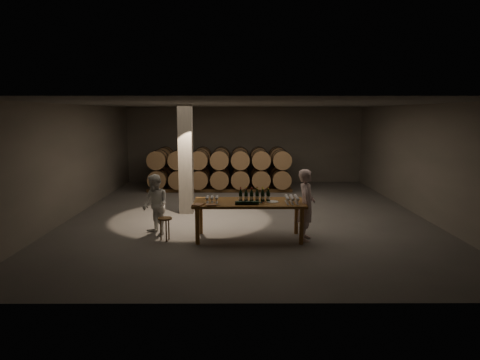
{
  "coord_description": "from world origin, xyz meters",
  "views": [
    {
      "loc": [
        -0.24,
        -12.31,
        2.95
      ],
      "look_at": [
        -0.21,
        -0.52,
        1.1
      ],
      "focal_mm": 32.0,
      "sensor_mm": 36.0,
      "label": 1
    }
  ],
  "objects_px": {
    "bottle_cluster": "(254,196)",
    "stool": "(165,222)",
    "tasting_table": "(249,206)",
    "notebook_near": "(211,205)",
    "person_woman": "(155,205)",
    "person_man": "(306,205)",
    "plate": "(272,202)"
  },
  "relations": [
    {
      "from": "tasting_table",
      "to": "bottle_cluster",
      "type": "bearing_deg",
      "value": 18.49
    },
    {
      "from": "bottle_cluster",
      "to": "notebook_near",
      "type": "height_order",
      "value": "bottle_cluster"
    },
    {
      "from": "tasting_table",
      "to": "person_woman",
      "type": "xyz_separation_m",
      "value": [
        -2.27,
        0.34,
        -0.05
      ]
    },
    {
      "from": "bottle_cluster",
      "to": "notebook_near",
      "type": "distance_m",
      "value": 1.1
    },
    {
      "from": "bottle_cluster",
      "to": "person_man",
      "type": "xyz_separation_m",
      "value": [
        1.2,
        -0.15,
        -0.18
      ]
    },
    {
      "from": "stool",
      "to": "person_woman",
      "type": "distance_m",
      "value": 0.65
    },
    {
      "from": "stool",
      "to": "person_man",
      "type": "distance_m",
      "value": 3.31
    },
    {
      "from": "bottle_cluster",
      "to": "stool",
      "type": "distance_m",
      "value": 2.17
    },
    {
      "from": "stool",
      "to": "tasting_table",
      "type": "bearing_deg",
      "value": 4.15
    },
    {
      "from": "tasting_table",
      "to": "bottle_cluster",
      "type": "xyz_separation_m",
      "value": [
        0.12,
        0.04,
        0.22
      ]
    },
    {
      "from": "tasting_table",
      "to": "stool",
      "type": "distance_m",
      "value": 2.0
    },
    {
      "from": "tasting_table",
      "to": "notebook_near",
      "type": "bearing_deg",
      "value": -153.33
    },
    {
      "from": "tasting_table",
      "to": "stool",
      "type": "xyz_separation_m",
      "value": [
        -1.96,
        -0.14,
        -0.35
      ]
    },
    {
      "from": "stool",
      "to": "person_woman",
      "type": "height_order",
      "value": "person_woman"
    },
    {
      "from": "stool",
      "to": "person_woman",
      "type": "bearing_deg",
      "value": 122.71
    },
    {
      "from": "bottle_cluster",
      "to": "plate",
      "type": "distance_m",
      "value": 0.45
    },
    {
      "from": "tasting_table",
      "to": "bottle_cluster",
      "type": "height_order",
      "value": "bottle_cluster"
    },
    {
      "from": "bottle_cluster",
      "to": "plate",
      "type": "xyz_separation_m",
      "value": [
        0.42,
        -0.1,
        -0.11
      ]
    },
    {
      "from": "stool",
      "to": "person_man",
      "type": "relative_size",
      "value": 0.32
    },
    {
      "from": "notebook_near",
      "to": "bottle_cluster",
      "type": "bearing_deg",
      "value": 14.68
    },
    {
      "from": "tasting_table",
      "to": "bottle_cluster",
      "type": "relative_size",
      "value": 3.55
    },
    {
      "from": "bottle_cluster",
      "to": "notebook_near",
      "type": "relative_size",
      "value": 3.31
    },
    {
      "from": "person_woman",
      "to": "tasting_table",
      "type": "bearing_deg",
      "value": 41.25
    },
    {
      "from": "tasting_table",
      "to": "stool",
      "type": "bearing_deg",
      "value": -175.85
    },
    {
      "from": "stool",
      "to": "person_woman",
      "type": "relative_size",
      "value": 0.37
    },
    {
      "from": "tasting_table",
      "to": "notebook_near",
      "type": "xyz_separation_m",
      "value": [
        -0.86,
        -0.43,
        0.12
      ]
    },
    {
      "from": "tasting_table",
      "to": "person_man",
      "type": "bearing_deg",
      "value": -4.48
    },
    {
      "from": "bottle_cluster",
      "to": "stool",
      "type": "relative_size",
      "value": 1.34
    },
    {
      "from": "plate",
      "to": "person_woman",
      "type": "height_order",
      "value": "person_woman"
    },
    {
      "from": "tasting_table",
      "to": "person_man",
      "type": "distance_m",
      "value": 1.33
    },
    {
      "from": "person_man",
      "to": "bottle_cluster",
      "type": "bearing_deg",
      "value": 92.88
    },
    {
      "from": "bottle_cluster",
      "to": "stool",
      "type": "xyz_separation_m",
      "value": [
        -2.08,
        -0.18,
        -0.57
      ]
    }
  ]
}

